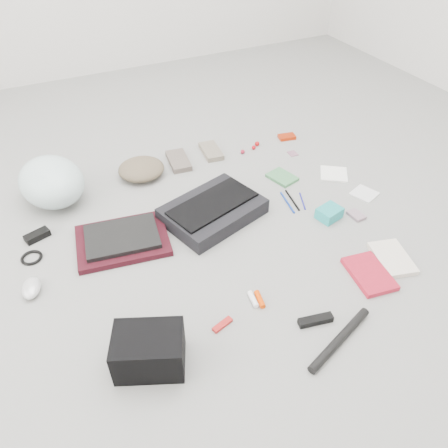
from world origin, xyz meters
name	(u,v)px	position (x,y,z in m)	size (l,w,h in m)	color
ground_plane	(224,233)	(0.00, 0.00, 0.00)	(4.00, 4.00, 0.00)	gray
messenger_bag	(213,211)	(0.00, 0.12, 0.03)	(0.41, 0.29, 0.07)	black
bag_flap	(213,204)	(0.00, 0.12, 0.07)	(0.39, 0.18, 0.01)	black
laptop_sleeve	(123,241)	(-0.41, 0.13, 0.01)	(0.37, 0.28, 0.03)	#350B13
laptop	(122,237)	(-0.41, 0.13, 0.04)	(0.29, 0.21, 0.02)	black
bike_helmet	(52,182)	(-0.60, 0.55, 0.10)	(0.28, 0.34, 0.21)	white
beanie	(141,169)	(-0.18, 0.57, 0.04)	(0.23, 0.22, 0.08)	brown
mitten_left	(179,161)	(0.03, 0.60, 0.01)	(0.10, 0.19, 0.03)	#685C53
mitten_right	(211,151)	(0.22, 0.61, 0.01)	(0.09, 0.18, 0.03)	gray
power_brick	(37,236)	(-0.72, 0.31, 0.01)	(0.10, 0.05, 0.03)	black
cable_coil	(32,258)	(-0.76, 0.20, 0.01)	(0.08, 0.08, 0.01)	black
mouse	(31,288)	(-0.78, 0.02, 0.02)	(0.07, 0.11, 0.04)	silver
camera_bag	(149,351)	(-0.48, -0.46, 0.07)	(0.21, 0.15, 0.14)	black
multitool	(222,325)	(-0.21, -0.43, 0.01)	(0.08, 0.02, 0.01)	#AB1816
toiletry_tube_white	(253,299)	(-0.07, -0.38, 0.01)	(0.02, 0.02, 0.07)	white
toiletry_tube_orange	(260,299)	(-0.05, -0.39, 0.01)	(0.02, 0.02, 0.07)	#E93E00
u_lock	(316,320)	(0.08, -0.56, 0.01)	(0.12, 0.03, 0.02)	black
bike_pump	(340,339)	(0.11, -0.66, 0.01)	(0.03, 0.03, 0.32)	black
book_red	(369,274)	(0.39, -0.47, 0.01)	(0.13, 0.20, 0.02)	red
book_white	(392,258)	(0.53, -0.44, 0.01)	(0.13, 0.19, 0.02)	beige
notepad	(282,177)	(0.44, 0.24, 0.01)	(0.10, 0.14, 0.02)	#407C4B
pen_blue	(287,202)	(0.35, 0.06, 0.00)	(0.01, 0.01, 0.16)	#103196
pen_black	(292,200)	(0.39, 0.06, 0.00)	(0.01, 0.01, 0.16)	black
pen_navy	(302,201)	(0.42, 0.04, 0.00)	(0.01, 0.01, 0.13)	navy
accordion_wallet	(329,213)	(0.46, -0.11, 0.03)	(0.10, 0.08, 0.05)	#21A9A8
card_deck	(356,215)	(0.58, -0.16, 0.01)	(0.05, 0.08, 0.01)	gray
napkin_top	(334,174)	(0.69, 0.16, 0.00)	(0.13, 0.13, 0.01)	white
napkin_bottom	(364,194)	(0.72, -0.04, 0.00)	(0.11, 0.11, 0.01)	silver
lollipop_a	(243,152)	(0.37, 0.54, 0.01)	(0.02, 0.02, 0.02)	maroon
lollipop_b	(254,148)	(0.45, 0.55, 0.01)	(0.02, 0.02, 0.02)	#B90A12
lollipop_c	(257,144)	(0.48, 0.58, 0.01)	(0.03, 0.03, 0.03)	#B70C0F
altoids_tin	(287,137)	(0.67, 0.57, 0.01)	(0.09, 0.06, 0.02)	#AA2406
stamp_sheet	(293,154)	(0.61, 0.42, 0.00)	(0.04, 0.05, 0.00)	#986278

